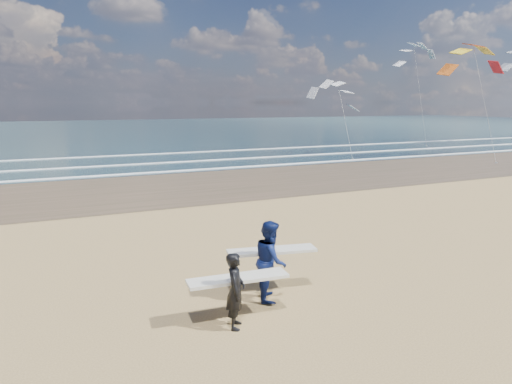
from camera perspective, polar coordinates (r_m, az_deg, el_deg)
name	(u,v)px	position (r m, az deg, el deg)	size (l,w,h in m)	color
wet_sand_strip	(414,167)	(35.63, 19.18, 3.01)	(220.00, 12.00, 0.01)	#4B3F28
ocean	(197,129)	(83.33, -7.38, 7.83)	(220.00, 100.00, 0.02)	#193038
foam_breakers	(336,153)	(43.44, 10.01, 4.87)	(220.00, 11.70, 0.05)	white
surfer_near	(236,288)	(9.74, -2.52, -11.95)	(2.23, 1.05, 1.63)	black
surfer_far	(271,260)	(11.00, 1.86, -8.44)	(2.26, 1.40, 1.93)	#0E1B4F
kite_0	(481,83)	(42.06, 26.28, 12.07)	(6.63, 4.83, 10.60)	slate
kite_1	(343,110)	(41.21, 10.81, 10.04)	(5.40, 4.69, 7.36)	slate
kite_5	(419,84)	(54.77, 19.67, 12.57)	(5.67, 4.72, 12.15)	slate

